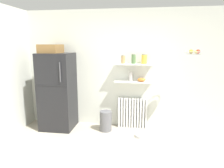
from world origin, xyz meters
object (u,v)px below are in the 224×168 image
object	(u,v)px
refrigerator	(57,90)
pet_food_bowl	(140,136)
radiator	(133,113)
storage_jar_0	(123,59)
hanging_fruit_basket	(194,52)
shelf_bowl	(142,80)
storage_jar_1	(134,59)
trash_bin	(106,121)
vase	(131,76)
storage_jar_2	(144,59)

from	to	relation	value
refrigerator	pet_food_bowl	size ratio (longest dim) A/B	8.90
radiator	pet_food_bowl	xyz separation A→B (m)	(0.19, -0.48, -0.31)
storage_jar_0	hanging_fruit_basket	world-z (taller)	hanging_fruit_basket
shelf_bowl	pet_food_bowl	distance (m)	1.17
storage_jar_0	hanging_fruit_basket	xyz separation A→B (m)	(1.34, -0.38, 0.17)
hanging_fruit_basket	pet_food_bowl	bearing A→B (deg)	-175.75
storage_jar_1	trash_bin	distance (m)	1.47
storage_jar_0	vase	xyz separation A→B (m)	(0.16, -0.00, -0.37)
storage_jar_2	shelf_bowl	world-z (taller)	storage_jar_2
storage_jar_0	shelf_bowl	size ratio (longest dim) A/B	1.05
storage_jar_0	hanging_fruit_basket	bearing A→B (deg)	-15.95
radiator	shelf_bowl	bearing A→B (deg)	-9.48
storage_jar_2	vase	xyz separation A→B (m)	(-0.28, 0.00, -0.38)
shelf_bowl	pet_food_bowl	world-z (taller)	shelf_bowl
shelf_bowl	radiator	bearing A→B (deg)	170.52
radiator	pet_food_bowl	size ratio (longest dim) A/B	3.25
radiator	hanging_fruit_basket	xyz separation A→B (m)	(1.12, -0.41, 1.37)
refrigerator	shelf_bowl	distance (m)	1.86
refrigerator	radiator	distance (m)	1.75
vase	storage_jar_1	bearing A→B (deg)	0.00
hanging_fruit_basket	radiator	bearing A→B (deg)	159.71
radiator	refrigerator	bearing A→B (deg)	-171.59
vase	storage_jar_2	bearing A→B (deg)	-0.00
refrigerator	shelf_bowl	world-z (taller)	refrigerator
shelf_bowl	trash_bin	distance (m)	1.19
storage_jar_2	trash_bin	bearing A→B (deg)	-162.63
hanging_fruit_basket	storage_jar_2	bearing A→B (deg)	156.81
storage_jar_2	refrigerator	bearing A→B (deg)	-173.48
pet_food_bowl	storage_jar_1	bearing A→B (deg)	112.27
refrigerator	storage_jar_1	bearing A→B (deg)	7.39
storage_jar_0	hanging_fruit_basket	size ratio (longest dim) A/B	0.56
radiator	pet_food_bowl	bearing A→B (deg)	-68.99
refrigerator	storage_jar_2	xyz separation A→B (m)	(1.87, 0.21, 0.68)
radiator	shelf_bowl	distance (m)	0.79
vase	hanging_fruit_basket	xyz separation A→B (m)	(1.18, -0.38, 0.54)
radiator	vase	distance (m)	0.84
storage_jar_0	storage_jar_1	bearing A→B (deg)	0.00
radiator	hanging_fruit_basket	world-z (taller)	hanging_fruit_basket
pet_food_bowl	refrigerator	bearing A→B (deg)	172.57
storage_jar_0	storage_jar_1	xyz separation A→B (m)	(0.22, 0.00, 0.02)
refrigerator	vase	size ratio (longest dim) A/B	8.91
storage_jar_1	trash_bin	xyz separation A→B (m)	(-0.57, -0.25, -1.33)
vase	shelf_bowl	world-z (taller)	vase
radiator	storage_jar_2	bearing A→B (deg)	-7.64
storage_jar_0	pet_food_bowl	world-z (taller)	storage_jar_0
radiator	trash_bin	world-z (taller)	radiator
storage_jar_1	storage_jar_2	bearing A→B (deg)	-0.00
storage_jar_1	trash_bin	size ratio (longest dim) A/B	0.49
storage_jar_2	vase	bearing A→B (deg)	180.00
radiator	trash_bin	bearing A→B (deg)	-153.95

